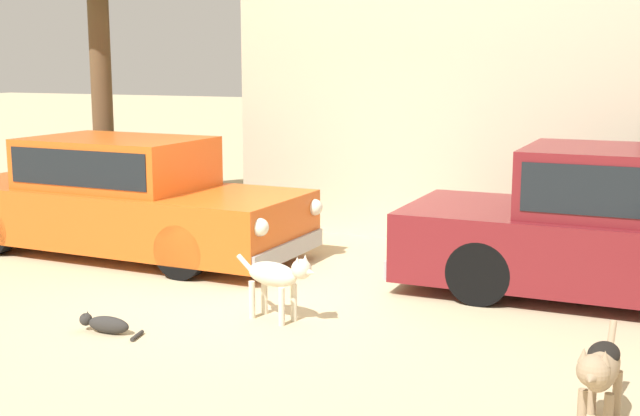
{
  "coord_description": "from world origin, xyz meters",
  "views": [
    {
      "loc": [
        3.92,
        -7.66,
        2.41
      ],
      "look_at": [
        0.64,
        0.2,
        0.9
      ],
      "focal_mm": 47.33,
      "sensor_mm": 36.0,
      "label": 1
    }
  ],
  "objects_px": {
    "stray_dog_tan": "(601,368)",
    "stray_cat": "(106,324)",
    "stray_dog_spotted": "(278,276)",
    "parked_sedan_second": "(637,227)",
    "parked_sedan_nearest": "(121,197)"
  },
  "relations": [
    {
      "from": "parked_sedan_nearest",
      "to": "parked_sedan_second",
      "type": "xyz_separation_m",
      "value": [
        6.04,
        0.22,
        0.04
      ]
    },
    {
      "from": "stray_dog_tan",
      "to": "stray_cat",
      "type": "relative_size",
      "value": 1.68
    },
    {
      "from": "parked_sedan_nearest",
      "to": "parked_sedan_second",
      "type": "height_order",
      "value": "parked_sedan_second"
    },
    {
      "from": "parked_sedan_second",
      "to": "stray_dog_tan",
      "type": "distance_m",
      "value": 3.38
    },
    {
      "from": "stray_dog_spotted",
      "to": "stray_dog_tan",
      "type": "xyz_separation_m",
      "value": [
        2.95,
        -1.35,
        0.01
      ]
    },
    {
      "from": "parked_sedan_second",
      "to": "parked_sedan_nearest",
      "type": "bearing_deg",
      "value": -176.61
    },
    {
      "from": "parked_sedan_second",
      "to": "stray_dog_spotted",
      "type": "xyz_separation_m",
      "value": [
        -3.02,
        -2.01,
        -0.33
      ]
    },
    {
      "from": "parked_sedan_second",
      "to": "stray_cat",
      "type": "bearing_deg",
      "value": -144.43
    },
    {
      "from": "stray_cat",
      "to": "parked_sedan_nearest",
      "type": "bearing_deg",
      "value": -58.45
    },
    {
      "from": "parked_sedan_second",
      "to": "stray_dog_tan",
      "type": "bearing_deg",
      "value": -89.89
    },
    {
      "from": "stray_dog_spotted",
      "to": "parked_sedan_second",
      "type": "bearing_deg",
      "value": 48.71
    },
    {
      "from": "stray_dog_tan",
      "to": "parked_sedan_second",
      "type": "bearing_deg",
      "value": -177.57
    },
    {
      "from": "parked_sedan_second",
      "to": "stray_cat",
      "type": "height_order",
      "value": "parked_sedan_second"
    },
    {
      "from": "stray_dog_spotted",
      "to": "stray_dog_tan",
      "type": "bearing_deg",
      "value": -9.49
    },
    {
      "from": "stray_dog_tan",
      "to": "stray_cat",
      "type": "height_order",
      "value": "stray_dog_tan"
    }
  ]
}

